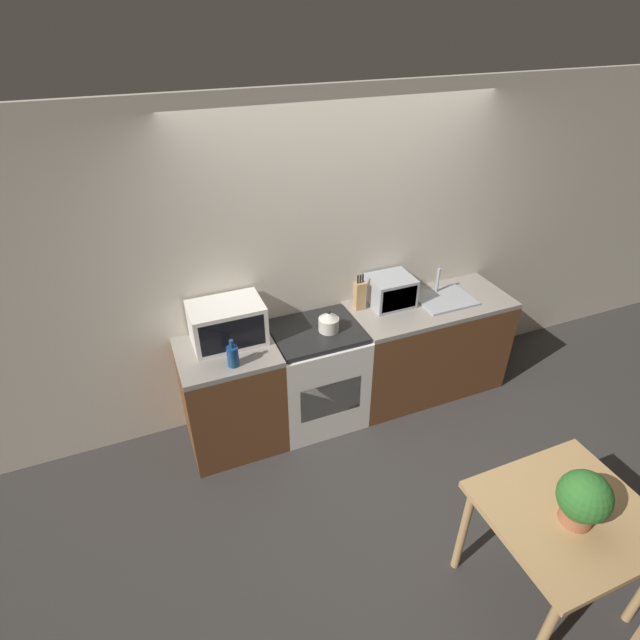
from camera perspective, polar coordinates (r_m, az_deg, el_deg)
ground_plane at (r=4.16m, az=7.50°, el=-15.03°), size 16.00×16.00×0.00m
wall_back at (r=4.07m, az=2.19°, el=7.09°), size 10.00×0.06×2.60m
counter_left_run at (r=4.01m, az=-10.06°, el=-8.60°), size 0.72×0.62×0.90m
counter_right_run at (r=4.57m, az=11.96°, el=-2.94°), size 1.40×0.62×0.90m
stove_range at (r=4.15m, az=-0.40°, el=-6.28°), size 0.71×0.62×0.90m
kettle at (r=3.83m, az=1.01°, el=-0.22°), size 0.16×0.16×0.18m
microwave at (r=3.74m, az=-10.55°, el=-0.37°), size 0.53×0.36×0.31m
bottle at (r=3.52m, az=-9.93°, el=-4.05°), size 0.08×0.08×0.21m
knife_block at (r=4.10m, az=4.55°, el=2.84°), size 0.09×0.07×0.31m
toaster_oven at (r=4.20m, az=8.07°, el=3.33°), size 0.36×0.31×0.25m
sink_basin at (r=4.39m, az=14.01°, el=2.43°), size 0.47×0.37×0.24m
dining_table at (r=3.22m, az=26.22°, el=-20.14°), size 0.86×0.78×0.77m
potted_plant at (r=2.99m, az=27.91°, el=-17.57°), size 0.27×0.27×0.32m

